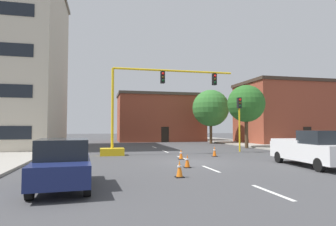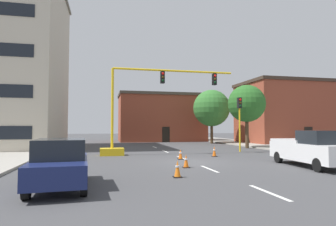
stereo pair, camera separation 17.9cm
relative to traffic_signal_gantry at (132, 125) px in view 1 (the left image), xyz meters
name	(u,v)px [view 1 (the left image)]	position (x,y,z in m)	size (l,w,h in m)	color
ground_plane	(193,162)	(3.27, -5.38, -2.35)	(160.00, 160.00, 0.00)	#424244
sidewalk_left	(8,154)	(-9.49, 2.62, -2.28)	(6.00, 56.00, 0.14)	#9E998E
sidewalk_right	(291,148)	(16.03, 2.62, -2.28)	(6.00, 56.00, 0.14)	#9E998E
lane_stripe_seg_1	(272,192)	(3.27, -13.88, -2.34)	(0.16, 2.40, 0.01)	silver
lane_stripe_seg_2	(211,169)	(3.27, -8.38, -2.34)	(0.16, 2.40, 0.01)	silver
lane_stripe_seg_3	(182,158)	(3.27, -2.88, -2.34)	(0.16, 2.40, 0.01)	silver
lane_stripe_seg_4	(165,151)	(3.27, 2.62, -2.34)	(0.16, 2.40, 0.01)	silver
lane_stripe_seg_5	(154,147)	(3.27, 8.12, -2.34)	(0.16, 2.40, 0.01)	silver
building_brick_center	(160,118)	(6.61, 21.50, 1.31)	(13.21, 7.35, 7.29)	brown
building_row_right	(286,113)	(22.06, 11.87, 1.78)	(12.03, 8.47, 8.24)	brown
traffic_signal_gantry	(132,125)	(0.00, 0.00, 0.00)	(10.78, 1.20, 6.83)	yellow
traffic_light_pole_right	(239,112)	(9.68, 0.99, 1.18)	(0.32, 0.47, 4.80)	yellow
tree_right_far	(211,108)	(11.82, 13.38, 2.34)	(4.86, 4.86, 7.12)	#4C3823
tree_right_mid	(246,104)	(12.27, 4.59, 2.24)	(3.84, 3.84, 6.53)	#4C3823
pickup_truck_white	(312,149)	(9.04, -8.83, -1.37)	(2.39, 5.53, 1.99)	white
sedan_navy_near_left	(63,163)	(-3.62, -11.58, -1.46)	(2.14, 4.61, 1.74)	navy
traffic_cone_roadside_a	(181,154)	(2.96, -3.74, -2.01)	(0.36, 0.36, 0.69)	black
traffic_cone_roadside_b	(180,169)	(1.02, -10.45, -1.98)	(0.36, 0.36, 0.75)	black
traffic_cone_roadside_c	(187,161)	(2.21, -7.66, -1.99)	(0.36, 0.36, 0.72)	black
traffic_cone_roadside_d	(215,151)	(5.87, -2.50, -1.97)	(0.36, 0.36, 0.77)	black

